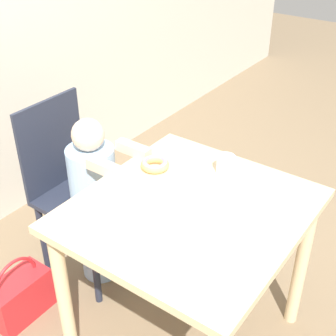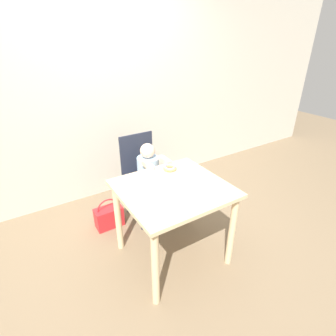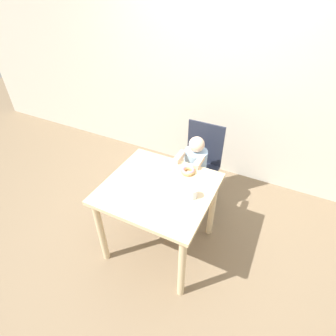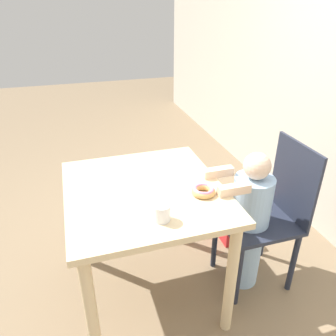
{
  "view_description": "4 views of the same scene",
  "coord_description": "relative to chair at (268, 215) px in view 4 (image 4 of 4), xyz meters",
  "views": [
    {
      "loc": [
        -1.25,
        -0.79,
        1.88
      ],
      "look_at": [
        0.03,
        0.13,
        0.9
      ],
      "focal_mm": 50.0,
      "sensor_mm": 36.0,
      "label": 1
    },
    {
      "loc": [
        -1.06,
        -1.6,
        1.94
      ],
      "look_at": [
        0.03,
        0.13,
        0.9
      ],
      "focal_mm": 28.0,
      "sensor_mm": 36.0,
      "label": 2
    },
    {
      "loc": [
        0.81,
        -1.43,
        2.24
      ],
      "look_at": [
        0.03,
        0.13,
        0.9
      ],
      "focal_mm": 28.0,
      "sensor_mm": 36.0,
      "label": 3
    },
    {
      "loc": [
        1.49,
        -0.32,
        1.71
      ],
      "look_at": [
        0.03,
        0.13,
        0.9
      ],
      "focal_mm": 35.0,
      "sensor_mm": 36.0,
      "label": 4
    }
  ],
  "objects": [
    {
      "name": "handbag",
      "position": [
        -0.46,
        -0.01,
        -0.37
      ],
      "size": [
        0.3,
        0.16,
        0.35
      ],
      "color": "red",
      "rests_on": "ground_plane"
    },
    {
      "name": "child_figure",
      "position": [
        -0.0,
        -0.13,
        -0.02
      ],
      "size": [
        0.25,
        0.4,
        0.94
      ],
      "color": "#99BCE0",
      "rests_on": "ground_plane"
    },
    {
      "name": "donut",
      "position": [
        0.06,
        -0.47,
        0.3
      ],
      "size": [
        0.13,
        0.13,
        0.04
      ],
      "color": "tan",
      "rests_on": "dining_table"
    },
    {
      "name": "chair",
      "position": [
        0.0,
        0.0,
        0.0
      ],
      "size": [
        0.4,
        0.45,
        0.96
      ],
      "color": "#232838",
      "rests_on": "ground_plane"
    },
    {
      "name": "cup",
      "position": [
        0.21,
        -0.75,
        0.32
      ],
      "size": [
        0.08,
        0.08,
        0.08
      ],
      "color": "white",
      "rests_on": "dining_table"
    },
    {
      "name": "dining_table",
      "position": [
        -0.09,
        -0.76,
        0.15
      ],
      "size": [
        0.9,
        0.85,
        0.78
      ],
      "color": "beige",
      "rests_on": "ground_plane"
    },
    {
      "name": "napkin",
      "position": [
        0.01,
        -0.68,
        0.28
      ],
      "size": [
        0.25,
        0.25,
        0.0
      ],
      "color": "white",
      "rests_on": "dining_table"
    },
    {
      "name": "ground_plane",
      "position": [
        -0.09,
        -0.76,
        -0.5
      ],
      "size": [
        12.0,
        12.0,
        0.0
      ],
      "primitive_type": "plane",
      "color": "#7A664C"
    }
  ]
}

